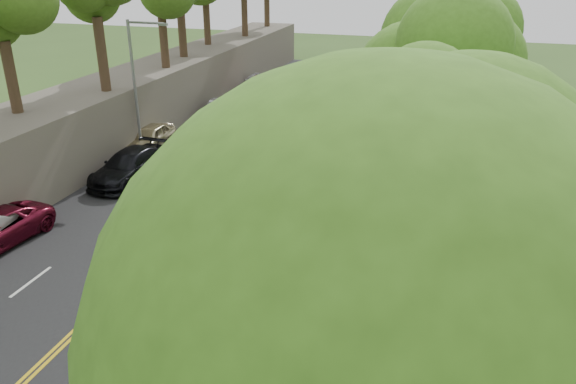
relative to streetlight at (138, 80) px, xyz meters
name	(u,v)px	position (x,y,z in m)	size (l,w,h in m)	color
ground	(206,316)	(10.46, -14.00, -4.64)	(140.00, 140.00, 0.00)	#33511E
road	(229,158)	(5.06, 1.00, -4.62)	(11.20, 66.00, 0.04)	black
sidewalk	(359,172)	(13.01, 1.00, -4.61)	(4.20, 66.00, 0.05)	gray
jersey_barrier	(319,163)	(10.71, 1.00, -4.34)	(0.42, 66.00, 0.60)	#8AE927
rock_embankment	(108,115)	(-3.04, 1.00, -2.64)	(5.00, 66.00, 4.00)	#595147
chainlink_fence	(398,159)	(15.11, 1.00, -3.64)	(0.04, 66.00, 2.00)	slate
trees_fenceside	(455,50)	(17.46, 1.00, 2.36)	(7.00, 66.00, 14.00)	#4C8723
streetlight	(138,80)	(0.00, 0.00, 0.00)	(2.52, 0.22, 8.00)	gray
signpost	(191,326)	(11.51, -17.02, -2.68)	(0.62, 0.09, 3.10)	gray
construction_barrel	(398,135)	(14.49, 7.00, -4.09)	(0.61, 0.61, 1.00)	#FF560F
car_3	(129,166)	(1.37, -3.88, -3.79)	(2.26, 5.56, 1.61)	black
car_4	(150,138)	(-0.14, 0.87, -3.82)	(1.85, 4.60, 1.57)	tan
car_5	(220,111)	(1.46, 8.09, -3.85)	(1.59, 4.56, 1.50)	#BABAC1
car_6	(223,110)	(1.46, 8.60, -3.90)	(2.33, 5.04, 1.40)	black
car_7	(255,89)	(1.46, 15.52, -3.87)	(2.05, 5.04, 1.46)	maroon
car_8	(256,82)	(0.56, 18.22, -3.86)	(1.75, 4.35, 1.48)	silver
painter_0	(279,221)	(11.21, -8.17, -3.66)	(0.91, 0.59, 1.85)	gold
painter_1	(266,270)	(11.91, -11.82, -3.80)	(0.58, 0.38, 1.58)	white
painter_2	(321,186)	(11.91, -3.60, -3.80)	(0.76, 0.60, 1.57)	black
painter_3	(277,254)	(11.91, -10.61, -3.81)	(1.01, 0.58, 1.57)	maroon
person_far	(403,126)	(14.66, 7.90, -3.76)	(0.97, 0.40, 1.65)	black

